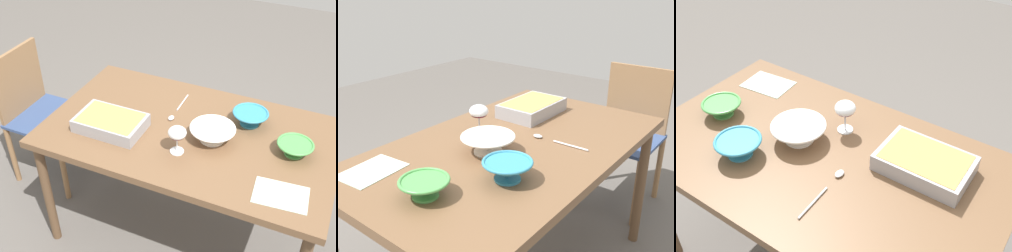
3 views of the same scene
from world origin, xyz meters
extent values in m
cube|color=brown|center=(0.00, 0.00, 0.73)|extent=(1.49, 0.87, 0.04)
cylinder|color=brown|center=(-0.69, -0.38, 0.36)|extent=(0.05, 0.05, 0.72)
cylinder|color=brown|center=(0.69, -0.38, 0.36)|extent=(0.05, 0.05, 0.72)
cylinder|color=white|center=(0.01, -0.18, 0.76)|extent=(0.07, 0.07, 0.01)
cylinder|color=white|center=(0.01, -0.18, 0.80)|extent=(0.01, 0.01, 0.08)
ellipsoid|color=white|center=(0.01, -0.18, 0.87)|extent=(0.09, 0.09, 0.06)
ellipsoid|color=#4C0A19|center=(0.01, -0.18, 0.86)|extent=(0.08, 0.08, 0.03)
cube|color=#99999E|center=(-0.38, -0.15, 0.79)|extent=(0.35, 0.23, 0.07)
cube|color=tan|center=(-0.38, -0.15, 0.82)|extent=(0.31, 0.20, 0.02)
cylinder|color=#4C994C|center=(0.52, 0.03, 0.76)|extent=(0.09, 0.09, 0.01)
cone|color=#4C994C|center=(0.52, 0.03, 0.79)|extent=(0.17, 0.17, 0.05)
torus|color=#4C994C|center=(0.52, 0.03, 0.82)|extent=(0.17, 0.17, 0.01)
cylinder|color=white|center=(0.13, -0.03, 0.76)|extent=(0.12, 0.12, 0.01)
cone|color=white|center=(0.13, -0.03, 0.79)|extent=(0.22, 0.22, 0.06)
torus|color=white|center=(0.13, -0.03, 0.83)|extent=(0.23, 0.23, 0.01)
cylinder|color=teal|center=(0.26, 0.18, 0.76)|extent=(0.10, 0.10, 0.01)
cone|color=teal|center=(0.26, 0.18, 0.79)|extent=(0.18, 0.18, 0.06)
torus|color=teal|center=(0.26, 0.18, 0.83)|extent=(0.19, 0.19, 0.01)
cylinder|color=silver|center=(-0.13, 0.22, 0.76)|extent=(0.01, 0.17, 0.01)
ellipsoid|color=silver|center=(-0.13, 0.05, 0.76)|extent=(0.03, 0.04, 0.01)
cube|color=#B2CCB7|center=(0.53, -0.27, 0.76)|extent=(0.25, 0.19, 0.00)
camera|label=1|loc=(0.63, -1.67, 2.10)|focal=46.47mm
camera|label=2|loc=(1.24, 0.94, 1.46)|focal=41.25mm
camera|label=3|loc=(-0.77, 0.96, 1.85)|focal=44.02mm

